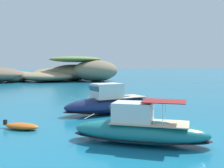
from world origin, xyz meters
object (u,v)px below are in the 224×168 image
at_px(motorboat_navy, 111,103).
at_px(motorboat_teal, 139,129).
at_px(dinghy_tender, 22,126).
at_px(islet_large, 74,72).

xyz_separation_m(motorboat_navy, motorboat_teal, (-1.23, -9.86, -0.12)).
bearing_deg(motorboat_navy, motorboat_teal, -97.13).
bearing_deg(motorboat_teal, motorboat_navy, 82.87).
bearing_deg(motorboat_navy, dinghy_tender, -151.06).
xyz_separation_m(motorboat_teal, dinghy_tender, (-6.57, 5.55, -0.58)).
relative_size(motorboat_navy, dinghy_tender, 3.54).
bearing_deg(dinghy_tender, motorboat_navy, 28.94).
height_order(motorboat_navy, dinghy_tender, motorboat_navy).
bearing_deg(motorboat_teal, islet_large, 84.48).
bearing_deg(islet_large, motorboat_teal, -95.52).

